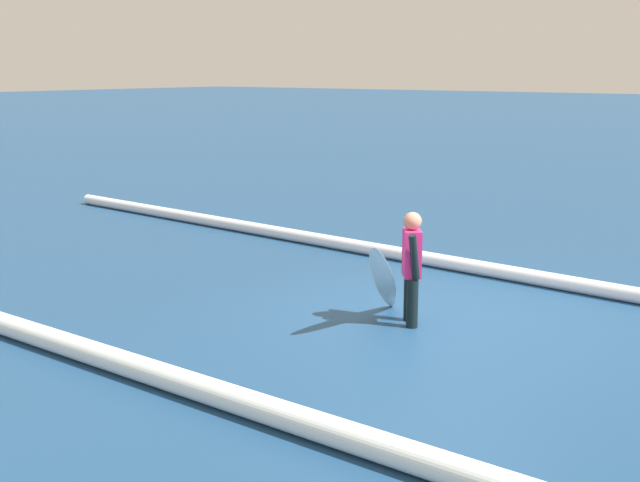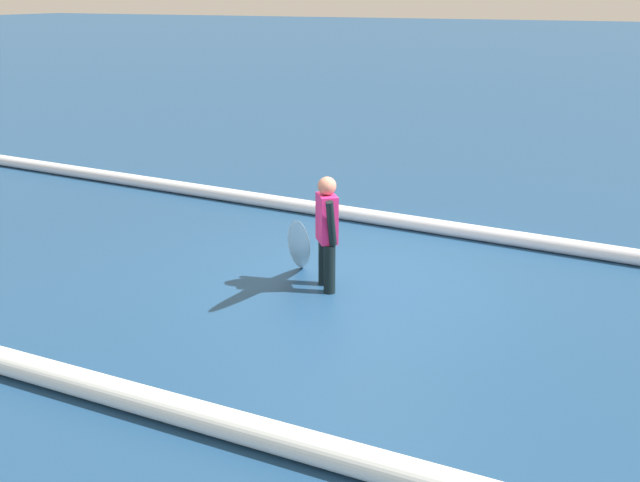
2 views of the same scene
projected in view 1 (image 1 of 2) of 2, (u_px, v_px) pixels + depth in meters
The scene contains 5 objects.
ground_plane at pixel (439, 319), 10.48m from camera, with size 188.44×188.44×0.00m, color navy.
surfer at pixel (412, 263), 10.14m from camera, with size 0.37×0.50×1.38m.
surfboard at pixel (384, 279), 10.18m from camera, with size 0.92×1.60×1.16m.
wave_crest_foreground at pixel (450, 263), 13.03m from camera, with size 0.22×0.22×19.50m, color silver.
wave_crest_midground at pixel (258, 407), 7.45m from camera, with size 0.25×0.25×20.55m, color white.
Camera 1 is at (-4.90, 8.92, 3.07)m, focal length 47.40 mm.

